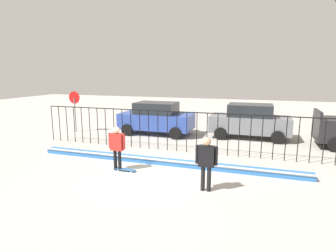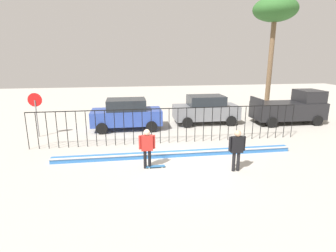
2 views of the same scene
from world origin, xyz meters
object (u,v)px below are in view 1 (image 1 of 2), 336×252
object	(u,v)px
skateboarder	(117,144)
camera_operator	(206,159)
parked_car_blue	(156,118)
parked_car_gray	(250,121)
skateboard	(125,170)
stop_sign	(75,106)

from	to	relation	value
skateboarder	camera_operator	size ratio (longest dim) A/B	0.98
parked_car_blue	parked_car_gray	size ratio (longest dim) A/B	1.00
skateboard	parked_car_gray	bearing A→B (deg)	71.29
stop_sign	parked_car_gray	bearing A→B (deg)	8.96
skateboarder	parked_car_gray	xyz separation A→B (m)	(4.49, 7.01, -0.02)
skateboarder	stop_sign	bearing A→B (deg)	105.37
parked_car_blue	parked_car_gray	bearing A→B (deg)	9.46
skateboard	camera_operator	distance (m)	3.39
camera_operator	stop_sign	xyz separation A→B (m)	(-9.27, 6.20, 0.60)
skateboard	parked_car_blue	distance (m)	6.51
parked_car_blue	skateboard	bearing A→B (deg)	-77.84
camera_operator	parked_car_blue	size ratio (longest dim) A/B	0.39
skateboarder	parked_car_blue	xyz separation A→B (m)	(-0.80, 6.32, -0.02)
camera_operator	stop_sign	world-z (taller)	stop_sign
skateboarder	camera_operator	distance (m)	3.58
skateboard	parked_car_blue	size ratio (longest dim) A/B	0.19
camera_operator	parked_car_gray	size ratio (longest dim) A/B	0.39
skateboarder	skateboard	distance (m)	0.99
skateboarder	camera_operator	world-z (taller)	camera_operator
skateboard	stop_sign	xyz separation A→B (m)	(-6.11, 5.41, 1.56)
skateboard	camera_operator	world-z (taller)	camera_operator
skateboard	parked_car_blue	bearing A→B (deg)	112.02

